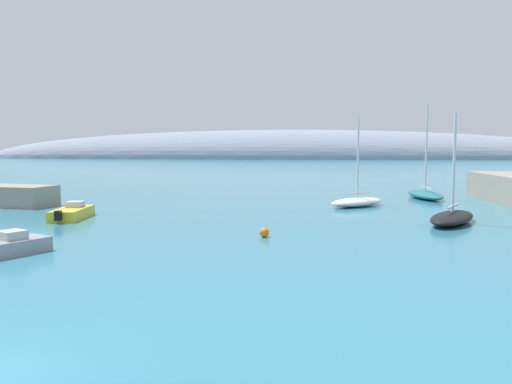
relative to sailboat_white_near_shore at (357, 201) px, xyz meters
name	(u,v)px	position (x,y,z in m)	size (l,w,h in m)	color
distant_ridge	(277,159)	(-29.35, 214.30, -0.45)	(332.22, 54.54, 30.23)	gray
sailboat_white_near_shore	(357,201)	(0.00, 0.00, 0.00)	(5.51, 5.43, 7.21)	white
sailboat_teal_mid_mooring	(425,194)	(6.82, 7.53, 0.03)	(3.36, 7.42, 9.00)	#1E6B70
sailboat_black_outer_mooring	(452,217)	(5.45, -8.51, -0.01)	(4.81, 6.83, 6.96)	black
motorboat_yellow_alongside_breakwater	(72,213)	(-19.74, -9.94, -0.05)	(2.52, 5.05, 1.10)	yellow
mooring_buoy_orange	(264,232)	(-5.76, -15.09, -0.18)	(0.52, 0.52, 0.52)	orange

